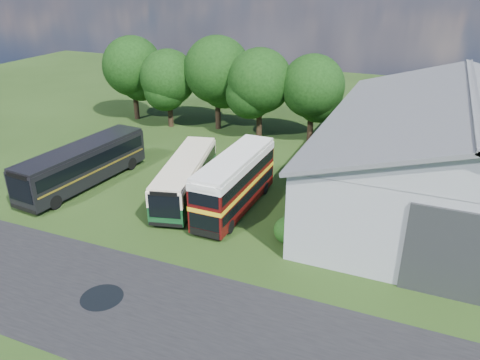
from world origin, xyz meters
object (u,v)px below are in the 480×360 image
at_px(bus_green_single, 186,177).
at_px(bus_dark_single, 83,164).
at_px(storage_shed, 462,147).
at_px(bus_maroon_double, 235,183).

xyz_separation_m(bus_green_single, bus_dark_single, (-8.29, -1.28, 0.17)).
bearing_deg(bus_green_single, storage_shed, 6.48).
height_order(bus_green_single, bus_dark_single, bus_dark_single).
distance_m(storage_shed, bus_dark_single, 27.85).
height_order(bus_maroon_double, bus_dark_single, bus_maroon_double).
bearing_deg(bus_maroon_double, bus_green_single, 173.33).
bearing_deg(bus_green_single, bus_maroon_double, -21.24).
bearing_deg(bus_dark_single, storage_shed, 22.18).
height_order(storage_shed, bus_maroon_double, storage_shed).
bearing_deg(storage_shed, bus_maroon_double, -152.55).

